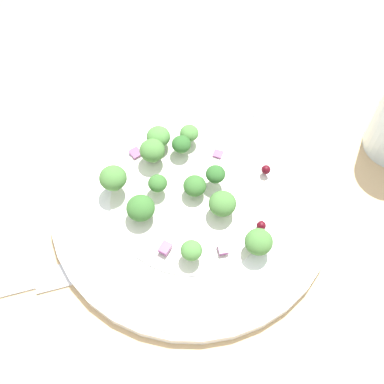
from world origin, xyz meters
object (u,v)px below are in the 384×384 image
(broccoli_floret_2, at_px, (190,251))
(plate, at_px, (192,201))
(broccoli_floret_1, at_px, (221,201))
(broccoli_floret_0, at_px, (216,174))

(broccoli_floret_2, bearing_deg, plate, 73.53)
(broccoli_floret_1, bearing_deg, broccoli_floret_0, 84.81)
(plate, height_order, broccoli_floret_0, broccoli_floret_0)
(broccoli_floret_1, xyz_separation_m, broccoli_floret_2, (-0.04, -0.04, -0.00))
(broccoli_floret_0, xyz_separation_m, broccoli_floret_2, (-0.05, -0.07, -0.00))
(plate, distance_m, broccoli_floret_0, 0.04)
(broccoli_floret_0, bearing_deg, broccoli_floret_1, -95.19)
(plate, height_order, broccoli_floret_2, broccoli_floret_2)
(broccoli_floret_0, distance_m, broccoli_floret_1, 0.03)
(broccoli_floret_0, xyz_separation_m, broccoli_floret_1, (-0.00, -0.03, -0.00))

